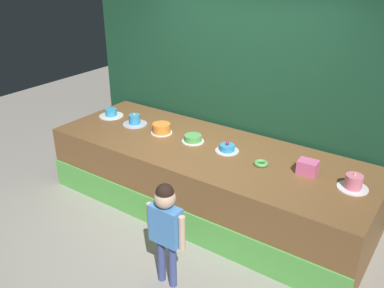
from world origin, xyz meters
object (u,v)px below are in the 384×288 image
(pink_box, at_px, (308,167))
(cake_right, at_px, (227,148))
(cake_left, at_px, (135,120))
(child_figure, at_px, (166,222))
(cake_center_left, at_px, (162,129))
(cake_far_right, at_px, (353,183))
(donut, at_px, (261,163))
(cake_far_left, at_px, (111,113))
(cake_center_right, at_px, (193,139))

(pink_box, xyz_separation_m, cake_right, (-0.94, -0.02, -0.04))
(pink_box, bearing_deg, cake_left, -179.48)
(child_figure, height_order, cake_center_left, child_figure)
(cake_left, bearing_deg, cake_far_right, -0.26)
(child_figure, xyz_separation_m, donut, (0.29, 1.28, 0.12))
(cake_right, bearing_deg, cake_far_left, 178.96)
(cake_far_left, bearing_deg, cake_right, -1.04)
(donut, bearing_deg, cake_right, 169.69)
(donut, bearing_deg, cake_left, 177.42)
(child_figure, bearing_deg, cake_center_right, 115.56)
(child_figure, relative_size, cake_right, 3.98)
(cake_center_right, relative_size, cake_right, 0.99)
(cake_center_left, xyz_separation_m, cake_center_right, (0.47, 0.02, -0.02))
(cake_center_right, bearing_deg, cake_center_left, -178.14)
(cake_far_left, distance_m, cake_far_right, 3.29)
(pink_box, xyz_separation_m, cake_left, (-2.35, -0.02, -0.02))
(donut, relative_size, cake_far_right, 0.51)
(cake_left, relative_size, cake_center_right, 1.19)
(cake_far_left, relative_size, cake_far_right, 1.12)
(cake_left, height_order, cake_far_right, cake_far_right)
(cake_left, relative_size, cake_center_left, 1.19)
(child_figure, xyz_separation_m, cake_center_left, (-1.12, 1.34, 0.16))
(donut, bearing_deg, child_figure, -102.81)
(cake_far_left, height_order, cake_center_right, cake_far_left)
(child_figure, bearing_deg, cake_far_left, 145.80)
(donut, height_order, cake_left, cake_left)
(child_figure, height_order, cake_left, child_figure)
(pink_box, bearing_deg, cake_center_right, -178.86)
(cake_left, height_order, cake_right, cake_left)
(cake_far_right, bearing_deg, cake_far_left, 179.16)
(pink_box, height_order, cake_left, cake_left)
(donut, bearing_deg, cake_center_left, 177.45)
(child_figure, height_order, cake_far_left, child_figure)
(child_figure, relative_size, cake_far_right, 3.66)
(donut, bearing_deg, cake_far_left, 177.08)
(cake_far_right, bearing_deg, pink_box, 175.82)
(cake_far_left, bearing_deg, cake_center_right, -1.70)
(child_figure, bearing_deg, donut, 77.19)
(pink_box, distance_m, cake_center_right, 1.41)
(cake_center_left, distance_m, cake_far_right, 2.35)
(donut, xyz_separation_m, cake_left, (-1.88, 0.08, 0.03))
(cake_right, bearing_deg, cake_left, -179.96)
(cake_center_right, distance_m, cake_right, 0.47)
(donut, relative_size, cake_center_right, 0.56)
(cake_left, relative_size, cake_far_right, 1.09)
(pink_box, relative_size, cake_right, 0.72)
(pink_box, distance_m, cake_left, 2.35)
(child_figure, xyz_separation_m, cake_right, (-0.18, 1.37, 0.13))
(donut, xyz_separation_m, cake_far_left, (-2.35, 0.12, 0.02))
(cake_right, relative_size, cake_far_right, 0.92)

